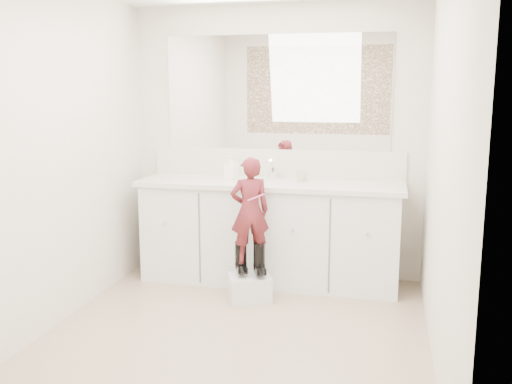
# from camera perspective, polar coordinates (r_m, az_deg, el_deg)

# --- Properties ---
(floor) EXTENTS (3.00, 3.00, 0.00)m
(floor) POSITION_cam_1_polar(r_m,az_deg,el_deg) (4.00, -2.32, -14.47)
(floor) COLOR #8D795C
(floor) RESTS_ON ground
(wall_back) EXTENTS (2.60, 0.00, 2.60)m
(wall_back) POSITION_cam_1_polar(r_m,az_deg,el_deg) (5.12, 2.03, 4.96)
(wall_back) COLOR beige
(wall_back) RESTS_ON floor
(wall_front) EXTENTS (2.60, 0.00, 2.60)m
(wall_front) POSITION_cam_1_polar(r_m,az_deg,el_deg) (2.28, -12.58, -2.10)
(wall_front) COLOR beige
(wall_front) RESTS_ON floor
(wall_left) EXTENTS (0.00, 3.00, 3.00)m
(wall_left) POSITION_cam_1_polar(r_m,az_deg,el_deg) (4.20, -19.84, 3.17)
(wall_left) COLOR beige
(wall_left) RESTS_ON floor
(wall_right) EXTENTS (0.00, 3.00, 3.00)m
(wall_right) POSITION_cam_1_polar(r_m,az_deg,el_deg) (3.55, 18.22, 2.05)
(wall_right) COLOR beige
(wall_right) RESTS_ON floor
(vanity_cabinet) EXTENTS (2.20, 0.55, 0.85)m
(vanity_cabinet) POSITION_cam_1_polar(r_m,az_deg,el_deg) (4.99, 1.37, -4.23)
(vanity_cabinet) COLOR silver
(vanity_cabinet) RESTS_ON floor
(countertop) EXTENTS (2.28, 0.58, 0.04)m
(countertop) POSITION_cam_1_polar(r_m,az_deg,el_deg) (4.88, 1.36, 0.79)
(countertop) COLOR beige
(countertop) RESTS_ON vanity_cabinet
(backsplash) EXTENTS (2.28, 0.03, 0.25)m
(backsplash) POSITION_cam_1_polar(r_m,az_deg,el_deg) (5.12, 1.99, 2.89)
(backsplash) COLOR beige
(backsplash) RESTS_ON countertop
(mirror) EXTENTS (2.00, 0.02, 1.00)m
(mirror) POSITION_cam_1_polar(r_m,az_deg,el_deg) (5.08, 2.04, 9.89)
(mirror) COLOR white
(mirror) RESTS_ON wall_back
(dot_panel) EXTENTS (2.00, 0.01, 1.20)m
(dot_panel) POSITION_cam_1_polar(r_m,az_deg,el_deg) (2.23, -12.92, 9.30)
(dot_panel) COLOR #472819
(dot_panel) RESTS_ON wall_front
(faucet) EXTENTS (0.08, 0.08, 0.10)m
(faucet) POSITION_cam_1_polar(r_m,az_deg,el_deg) (5.03, 1.74, 1.88)
(faucet) COLOR silver
(faucet) RESTS_ON countertop
(cup) EXTENTS (0.14, 0.14, 0.10)m
(cup) POSITION_cam_1_polar(r_m,az_deg,el_deg) (4.90, 4.59, 1.61)
(cup) COLOR #C0B699
(cup) RESTS_ON countertop
(soap_bottle) EXTENTS (0.11, 0.12, 0.21)m
(soap_bottle) POSITION_cam_1_polar(r_m,az_deg,el_deg) (5.03, -2.53, 2.51)
(soap_bottle) COLOR white
(soap_bottle) RESTS_ON countertop
(step_stool) EXTENTS (0.40, 0.38, 0.21)m
(step_stool) POSITION_cam_1_polar(r_m,az_deg,el_deg) (4.63, -0.66, -9.55)
(step_stool) COLOR silver
(step_stool) RESTS_ON floor
(boot_left) EXTENTS (0.16, 0.20, 0.27)m
(boot_left) POSITION_cam_1_polar(r_m,az_deg,el_deg) (4.59, -1.53, -6.59)
(boot_left) COLOR black
(boot_left) RESTS_ON step_stool
(boot_right) EXTENTS (0.16, 0.20, 0.27)m
(boot_right) POSITION_cam_1_polar(r_m,az_deg,el_deg) (4.56, 0.31, -6.72)
(boot_right) COLOR black
(boot_right) RESTS_ON step_stool
(toddler) EXTENTS (0.37, 0.31, 0.85)m
(toddler) POSITION_cam_1_polar(r_m,az_deg,el_deg) (4.48, -0.62, -1.88)
(toddler) COLOR #992F37
(toddler) RESTS_ON step_stool
(toothbrush) EXTENTS (0.13, 0.07, 0.06)m
(toothbrush) POSITION_cam_1_polar(r_m,az_deg,el_deg) (4.36, 0.02, -0.53)
(toothbrush) COLOR #E0579E
(toothbrush) RESTS_ON toddler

